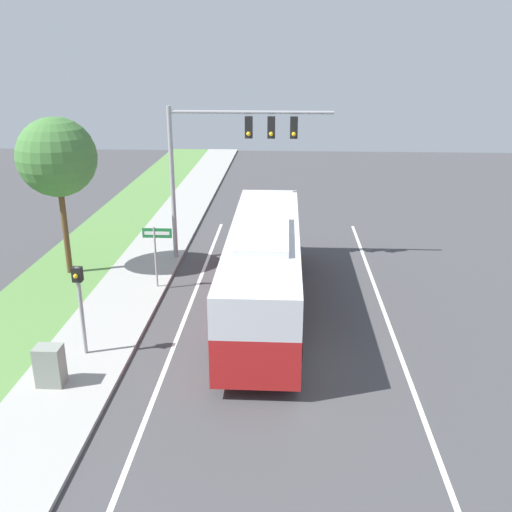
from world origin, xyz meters
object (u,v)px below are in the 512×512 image
bus (264,262)px  signal_gantry (226,149)px  street_sign (156,247)px  utility_cabinet (50,366)px  pedestrian_signal (80,297)px

bus → signal_gantry: 6.31m
signal_gantry → street_sign: bearing=-124.6°
bus → utility_cabinet: bus is taller
bus → signal_gantry: bearing=110.2°
pedestrian_signal → bus: bearing=35.5°
pedestrian_signal → utility_cabinet: pedestrian_signal is taller
signal_gantry → utility_cabinet: signal_gantry is taller
utility_cabinet → signal_gantry: bearing=70.1°
utility_cabinet → street_sign: bearing=78.5°
street_sign → utility_cabinet: (-1.47, -7.24, -1.07)m
signal_gantry → utility_cabinet: 12.22m
signal_gantry → street_sign: size_ratio=2.70×
bus → street_sign: 4.57m
street_sign → utility_cabinet: size_ratio=2.19×
pedestrian_signal → signal_gantry: bearing=68.5°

